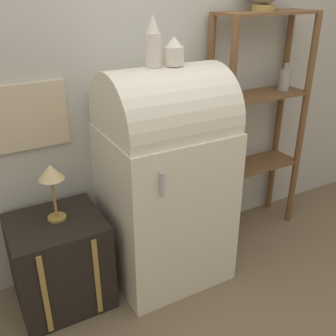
% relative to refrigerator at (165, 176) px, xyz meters
% --- Properties ---
extents(ground_plane, '(12.00, 12.00, 0.00)m').
position_rel_refrigerator_xyz_m(ground_plane, '(0.00, -0.22, -0.75)').
color(ground_plane, '#7A664C').
extents(wall_back, '(7.00, 0.09, 2.70)m').
position_rel_refrigerator_xyz_m(wall_back, '(-0.01, 0.36, 0.60)').
color(wall_back, '#B7B7AD').
rests_on(wall_back, ground_plane).
extents(refrigerator, '(0.75, 0.70, 1.45)m').
position_rel_refrigerator_xyz_m(refrigerator, '(0.00, 0.00, 0.00)').
color(refrigerator, silver).
rests_on(refrigerator, ground_plane).
extents(suitcase_trunk, '(0.56, 0.50, 0.60)m').
position_rel_refrigerator_xyz_m(suitcase_trunk, '(-0.72, 0.05, -0.45)').
color(suitcase_trunk, black).
rests_on(suitcase_trunk, ground_plane).
extents(shelf_unit, '(0.77, 0.30, 1.71)m').
position_rel_refrigerator_xyz_m(shelf_unit, '(0.87, 0.16, 0.21)').
color(shelf_unit, brown).
rests_on(shelf_unit, ground_plane).
extents(vase_left, '(0.09, 0.09, 0.28)m').
position_rel_refrigerator_xyz_m(vase_left, '(-0.06, 0.01, 0.83)').
color(vase_left, silver).
rests_on(vase_left, refrigerator).
extents(vase_center, '(0.12, 0.12, 0.16)m').
position_rel_refrigerator_xyz_m(vase_center, '(0.06, -0.01, 0.78)').
color(vase_center, silver).
rests_on(vase_center, refrigerator).
extents(desk_lamp, '(0.15, 0.15, 0.36)m').
position_rel_refrigerator_xyz_m(desk_lamp, '(-0.70, 0.07, 0.13)').
color(desk_lamp, '#AD8942').
rests_on(desk_lamp, suitcase_trunk).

